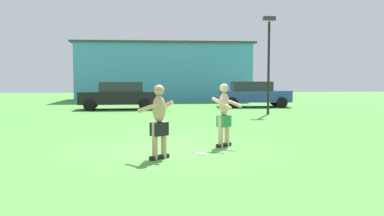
{
  "coord_description": "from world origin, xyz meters",
  "views": [
    {
      "loc": [
        -0.25,
        -10.47,
        1.84
      ],
      "look_at": [
        0.7,
        0.15,
        1.05
      ],
      "focal_mm": 38.8,
      "sensor_mm": 36.0,
      "label": 1
    }
  ],
  "objects_px": {
    "player_in_green": "(224,114)",
    "player_with_cap": "(159,118)",
    "car_blue_mid_lot": "(254,94)",
    "frisbee": "(202,154)",
    "lamp_post": "(269,53)",
    "car_black_far_end": "(119,95)"
  },
  "relations": [
    {
      "from": "player_in_green",
      "to": "player_with_cap",
      "type": "bearing_deg",
      "value": -139.06
    },
    {
      "from": "player_with_cap",
      "to": "car_blue_mid_lot",
      "type": "distance_m",
      "value": 17.13
    },
    {
      "from": "player_with_cap",
      "to": "frisbee",
      "type": "bearing_deg",
      "value": 24.73
    },
    {
      "from": "player_in_green",
      "to": "frisbee",
      "type": "bearing_deg",
      "value": -124.45
    },
    {
      "from": "player_with_cap",
      "to": "player_in_green",
      "type": "height_order",
      "value": "player_with_cap"
    },
    {
      "from": "lamp_post",
      "to": "frisbee",
      "type": "bearing_deg",
      "value": -113.43
    },
    {
      "from": "lamp_post",
      "to": "player_with_cap",
      "type": "bearing_deg",
      "value": -116.97
    },
    {
      "from": "player_with_cap",
      "to": "frisbee",
      "type": "distance_m",
      "value": 1.45
    },
    {
      "from": "player_with_cap",
      "to": "lamp_post",
      "type": "xyz_separation_m",
      "value": [
        5.52,
        10.84,
        2.1
      ]
    },
    {
      "from": "car_black_far_end",
      "to": "player_with_cap",
      "type": "bearing_deg",
      "value": -81.73
    },
    {
      "from": "player_in_green",
      "to": "frisbee",
      "type": "relative_size",
      "value": 6.22
    },
    {
      "from": "frisbee",
      "to": "lamp_post",
      "type": "distance_m",
      "value": 11.7
    },
    {
      "from": "player_in_green",
      "to": "car_blue_mid_lot",
      "type": "bearing_deg",
      "value": 73.49
    },
    {
      "from": "player_with_cap",
      "to": "player_in_green",
      "type": "bearing_deg",
      "value": 40.94
    },
    {
      "from": "frisbee",
      "to": "car_black_far_end",
      "type": "xyz_separation_m",
      "value": [
        -3.17,
        14.26,
        0.81
      ]
    },
    {
      "from": "player_in_green",
      "to": "frisbee",
      "type": "xyz_separation_m",
      "value": [
        -0.71,
        -1.03,
        -0.87
      ]
    },
    {
      "from": "car_blue_mid_lot",
      "to": "player_with_cap",
      "type": "bearing_deg",
      "value": -110.64
    },
    {
      "from": "car_blue_mid_lot",
      "to": "frisbee",
      "type": "bearing_deg",
      "value": -107.86
    },
    {
      "from": "player_with_cap",
      "to": "car_black_far_end",
      "type": "bearing_deg",
      "value": 98.27
    },
    {
      "from": "frisbee",
      "to": "car_blue_mid_lot",
      "type": "height_order",
      "value": "car_blue_mid_lot"
    },
    {
      "from": "player_in_green",
      "to": "lamp_post",
      "type": "distance_m",
      "value": 10.31
    },
    {
      "from": "frisbee",
      "to": "car_black_far_end",
      "type": "distance_m",
      "value": 14.63
    }
  ]
}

